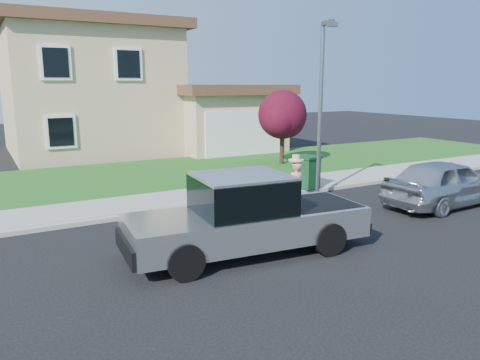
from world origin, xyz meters
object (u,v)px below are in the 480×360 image
Objects in this scene: woman at (295,188)px; sedan at (445,183)px; ornamental_tree at (283,117)px; trash_bin at (307,172)px; pickup_truck at (246,217)px; street_lamp at (322,101)px.

woman is 0.41× the size of sedan.
ornamental_tree is at bearing -0.60° from sedan.
woman is 8.46m from ornamental_tree.
woman is 1.58× the size of trash_bin.
pickup_truck reaches higher than woman.
pickup_truck is 11.52m from ornamental_tree.
pickup_truck is 1.67× the size of ornamental_tree.
trash_bin is (4.88, 4.17, -0.12)m from pickup_truck.
trash_bin is at bearing 32.16° from sedan.
pickup_truck is at bearing 28.47° from woman.
trash_bin is at bearing 45.90° from pickup_truck.
street_lamp is (-2.78, 2.63, 2.44)m from sedan.
ornamental_tree is (7.14, 8.94, 1.40)m from pickup_truck.
street_lamp reaches higher than woman.
woman reaches higher than trash_bin.
pickup_truck is at bearing 91.90° from sedan.
street_lamp is (1.89, 1.28, 2.34)m from woman.
street_lamp is (-0.29, -1.02, 2.46)m from trash_bin.
sedan reaches higher than trash_bin.
street_lamp reaches higher than pickup_truck.
sedan is at bearing -32.99° from street_lamp.
sedan is at bearing 9.41° from pickup_truck.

